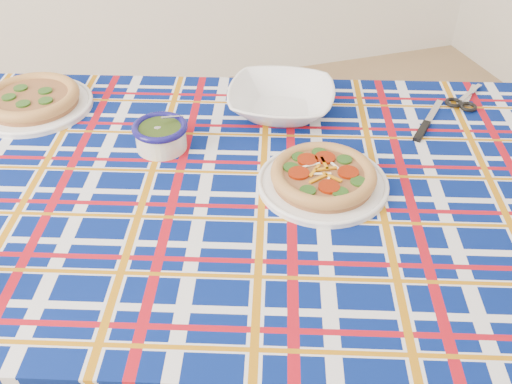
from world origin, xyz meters
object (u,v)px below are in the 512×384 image
object	(u,v)px
pesto_bowl	(161,134)
main_focaccia_plate	(323,175)
serving_bowl	(281,101)
dining_table	(235,210)

from	to	relation	value
pesto_bowl	main_focaccia_plate	bearing A→B (deg)	-39.51
pesto_bowl	serving_bowl	xyz separation A→B (m)	(0.31, 0.07, -0.01)
serving_bowl	dining_table	bearing A→B (deg)	-127.62
pesto_bowl	serving_bowl	distance (m)	0.32
serving_bowl	main_focaccia_plate	bearing A→B (deg)	-93.15
dining_table	main_focaccia_plate	size ratio (longest dim) A/B	6.17
pesto_bowl	serving_bowl	size ratio (longest dim) A/B	0.48
main_focaccia_plate	pesto_bowl	size ratio (longest dim) A/B	2.24
dining_table	serving_bowl	size ratio (longest dim) A/B	6.62
main_focaccia_plate	serving_bowl	world-z (taller)	serving_bowl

